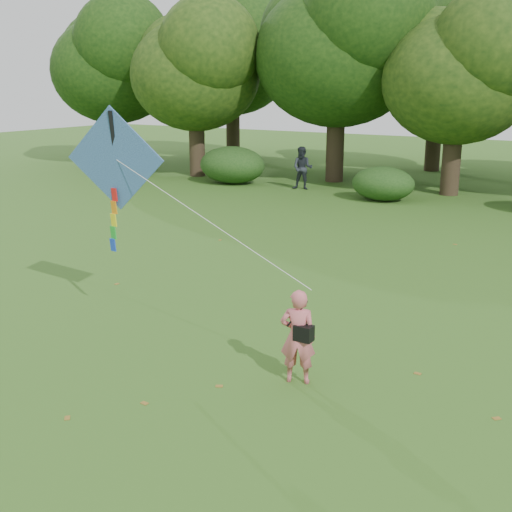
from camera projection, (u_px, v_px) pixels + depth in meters
The scene contains 7 objects.
ground at pixel (246, 376), 10.84m from camera, with size 100.00×100.00×0.00m, color #265114.
man_kite_flyer at pixel (298, 336), 10.44m from camera, with size 0.58×0.38×1.60m, color #CD6067.
bystander_left at pixel (302, 168), 29.46m from camera, with size 0.96×0.74×1.97m, color #242830.
crossbody_bag at pixel (304, 332), 10.33m from camera, with size 0.43×0.20×0.67m.
flying_kite at pixel (116, 162), 12.40m from camera, with size 5.57×0.88×2.90m.
shrub_band at pixel (466, 185), 25.49m from camera, with size 39.15×3.22×1.88m.
fallen_leaves at pixel (330, 329), 12.92m from camera, with size 11.49×13.97×0.01m.
Camera 1 is at (5.31, -8.39, 4.80)m, focal length 45.00 mm.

